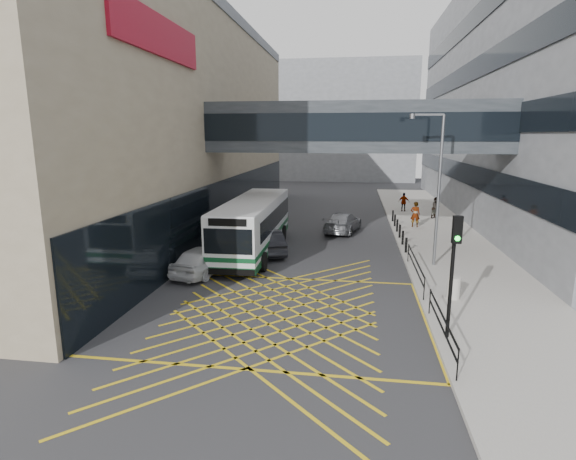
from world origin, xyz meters
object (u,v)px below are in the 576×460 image
at_px(car_dark, 267,242).
at_px(traffic_light, 454,260).
at_px(pedestrian_b, 436,208).
at_px(litter_bin, 454,288).
at_px(pedestrian_c, 404,202).
at_px(car_silver, 343,222).
at_px(bus, 254,224).
at_px(car_white, 204,259).
at_px(street_lamp, 436,181).
at_px(pedestrian_a, 415,214).

height_order(car_dark, traffic_light, traffic_light).
bearing_deg(pedestrian_b, litter_bin, -141.64).
bearing_deg(pedestrian_c, car_silver, 70.62).
bearing_deg(litter_bin, bus, 145.92).
xyz_separation_m(car_white, car_silver, (6.81, 11.29, 0.00)).
relative_size(street_lamp, pedestrian_b, 4.50).
distance_m(bus, pedestrian_b, 17.95).
height_order(car_white, car_silver, car_silver).
bearing_deg(bus, traffic_light, -50.40).
height_order(car_dark, pedestrian_c, pedestrian_c).
bearing_deg(street_lamp, car_silver, 115.35).
height_order(litter_bin, pedestrian_c, pedestrian_c).
xyz_separation_m(pedestrian_a, pedestrian_b, (2.20, 4.03, -0.09)).
distance_m(car_white, car_silver, 13.19).
distance_m(bus, car_dark, 1.34).
xyz_separation_m(car_dark, pedestrian_c, (9.69, 16.00, 0.27)).
xyz_separation_m(traffic_light, pedestrian_c, (1.17, 26.80, -1.97)).
distance_m(bus, street_lamp, 10.77).
bearing_deg(car_silver, traffic_light, 115.31).
height_order(car_silver, street_lamp, street_lamp).
xyz_separation_m(car_white, car_dark, (2.43, 4.44, -0.03)).
xyz_separation_m(car_white, traffic_light, (10.94, -6.36, 2.21)).
height_order(bus, litter_bin, bus).
relative_size(car_silver, litter_bin, 5.22).
bearing_deg(pedestrian_c, bus, 66.94).
height_order(car_dark, car_silver, car_silver).
bearing_deg(street_lamp, pedestrian_a, 82.39).
height_order(bus, pedestrian_a, bus).
relative_size(car_dark, street_lamp, 0.59).
xyz_separation_m(bus, street_lamp, (10.19, -1.88, 2.95)).
distance_m(pedestrian_a, pedestrian_c, 7.21).
relative_size(car_white, street_lamp, 0.60).
distance_m(bus, pedestrian_a, 13.62).
relative_size(car_silver, pedestrian_a, 2.55).
bearing_deg(car_dark, car_white, 38.45).
relative_size(pedestrian_a, pedestrian_b, 1.10).
bearing_deg(litter_bin, pedestrian_b, 82.74).
bearing_deg(pedestrian_b, car_silver, 173.65).
bearing_deg(bus, street_lamp, -10.96).
bearing_deg(street_lamp, bus, 164.38).
bearing_deg(bus, pedestrian_c, 55.66).
bearing_deg(traffic_light, car_dark, 124.90).
relative_size(litter_bin, pedestrian_c, 0.56).
bearing_deg(pedestrian_c, car_dark, 69.57).
relative_size(bus, car_dark, 2.46).
distance_m(traffic_light, pedestrian_b, 23.95).
relative_size(car_white, pedestrian_a, 2.48).
bearing_deg(pedestrian_b, street_lamp, -144.79).
distance_m(car_white, litter_bin, 12.16).
xyz_separation_m(car_silver, street_lamp, (4.98, -8.44, 3.92)).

